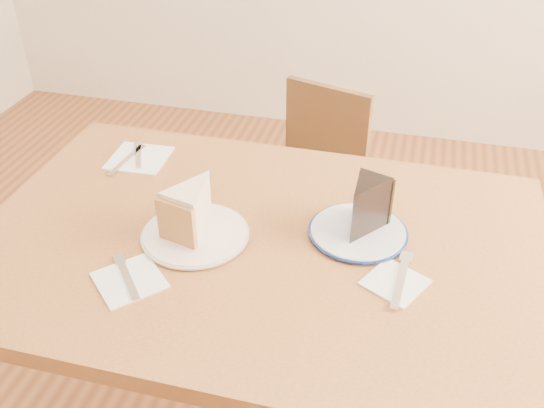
{
  "coord_description": "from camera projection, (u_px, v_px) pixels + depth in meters",
  "views": [
    {
      "loc": [
        0.29,
        -0.97,
        1.54
      ],
      "look_at": [
        0.02,
        0.06,
        0.8
      ],
      "focal_mm": 40.0,
      "sensor_mm": 36.0,
      "label": 1
    }
  ],
  "objects": [
    {
      "name": "chair_far",
      "position": [
        309.0,
        187.0,
        2.07
      ],
      "size": [
        0.45,
        0.45,
        0.73
      ],
      "rotation": [
        0.0,
        0.0,
        2.85
      ],
      "color": "#392211",
      "rests_on": "ground"
    },
    {
      "name": "chocolate_cake",
      "position": [
        363.0,
        211.0,
        1.25
      ],
      "size": [
        0.11,
        0.12,
        0.1
      ],
      "primitive_type": null,
      "rotation": [
        0.0,
        0.0,
        2.82
      ],
      "color": "black",
      "rests_on": "plate_navy"
    },
    {
      "name": "carrot_cake",
      "position": [
        195.0,
        208.0,
        1.27
      ],
      "size": [
        0.11,
        0.14,
        0.09
      ],
      "primitive_type": null,
      "rotation": [
        0.0,
        0.0,
        -0.24
      ],
      "color": "#F2E4C8",
      "rests_on": "plate_cream"
    },
    {
      "name": "fork_spare",
      "position": [
        139.0,
        155.0,
        1.55
      ],
      "size": [
        0.07,
        0.13,
        0.0
      ],
      "primitive_type": "cube",
      "rotation": [
        0.0,
        0.0,
        0.44
      ],
      "color": "silver",
      "rests_on": "napkin_spare"
    },
    {
      "name": "plate_navy",
      "position": [
        358.0,
        232.0,
        1.28
      ],
      "size": [
        0.2,
        0.2,
        0.01
      ],
      "primitive_type": "cylinder",
      "color": "silver",
      "rests_on": "table"
    },
    {
      "name": "napkin_cream",
      "position": [
        129.0,
        280.0,
        1.17
      ],
      "size": [
        0.17,
        0.17,
        0.0
      ],
      "primitive_type": "cube",
      "rotation": [
        0.0,
        0.0,
        0.82
      ],
      "color": "white",
      "rests_on": "table"
    },
    {
      "name": "knife_navy",
      "position": [
        401.0,
        280.0,
        1.16
      ],
      "size": [
        0.03,
        0.17,
        0.0
      ],
      "primitive_type": "cube",
      "rotation": [
        0.0,
        0.0,
        -0.07
      ],
      "color": "silver",
      "rests_on": "napkin_navy"
    },
    {
      "name": "napkin_navy",
      "position": [
        395.0,
        282.0,
        1.16
      ],
      "size": [
        0.14,
        0.14,
        0.0
      ],
      "primitive_type": "cube",
      "rotation": [
        0.0,
        0.0,
        -0.48
      ],
      "color": "white",
      "rests_on": "table"
    },
    {
      "name": "table",
      "position": [
        258.0,
        274.0,
        1.33
      ],
      "size": [
        1.2,
        0.8,
        0.75
      ],
      "color": "#5A3418",
      "rests_on": "ground"
    },
    {
      "name": "plate_cream",
      "position": [
        195.0,
        235.0,
        1.28
      ],
      "size": [
        0.22,
        0.22,
        0.01
      ],
      "primitive_type": "cylinder",
      "color": "white",
      "rests_on": "table"
    },
    {
      "name": "knife_spare",
      "position": [
        126.0,
        160.0,
        1.53
      ],
      "size": [
        0.03,
        0.16,
        0.0
      ],
      "primitive_type": "cube",
      "rotation": [
        0.0,
        0.0,
        -0.09
      ],
      "color": "silver",
      "rests_on": "napkin_spare"
    },
    {
      "name": "napkin_spare",
      "position": [
        139.0,
        158.0,
        1.55
      ],
      "size": [
        0.15,
        0.15,
        0.0
      ],
      "primitive_type": "cube",
      "rotation": [
        0.0,
        0.0,
        0.05
      ],
      "color": "white",
      "rests_on": "table"
    },
    {
      "name": "fork_cream",
      "position": [
        127.0,
        276.0,
        1.17
      ],
      "size": [
        0.1,
        0.12,
        0.0
      ],
      "primitive_type": "cube",
      "rotation": [
        0.0,
        0.0,
        0.7
      ],
      "color": "silver",
      "rests_on": "napkin_cream"
    }
  ]
}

